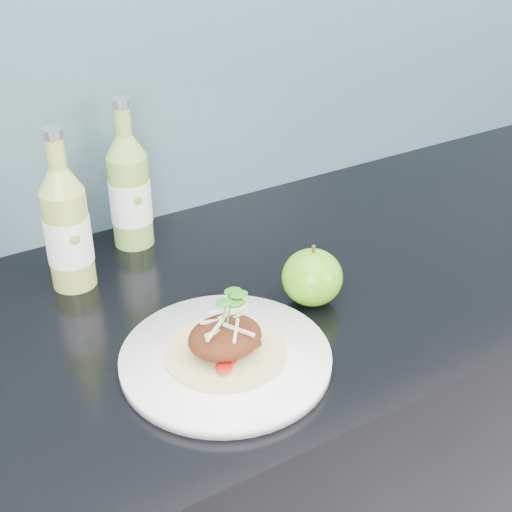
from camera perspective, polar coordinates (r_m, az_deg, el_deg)
The scene contains 6 objects.
subway_backsplash at distance 1.11m, azimuth -12.36°, elevation 18.86°, with size 4.00×0.02×0.70m, color #74A7B6.
dinner_plate at distance 0.89m, azimuth -2.44°, elevation -8.21°, with size 0.34×0.34×0.02m.
pork_taco at distance 0.86m, azimuth -2.50°, elevation -6.33°, with size 0.15×0.15×0.10m.
green_apple at distance 0.98m, azimuth 4.52°, elevation -1.70°, with size 0.10×0.10×0.09m.
cider_bottle_left at distance 1.03m, azimuth -14.87°, elevation 2.13°, with size 0.07×0.07×0.24m.
cider_bottle_right at distance 1.12m, azimuth -10.07°, elevation 5.13°, with size 0.08×0.08×0.24m.
Camera 1 is at (-0.36, 0.96, 1.46)m, focal length 50.00 mm.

